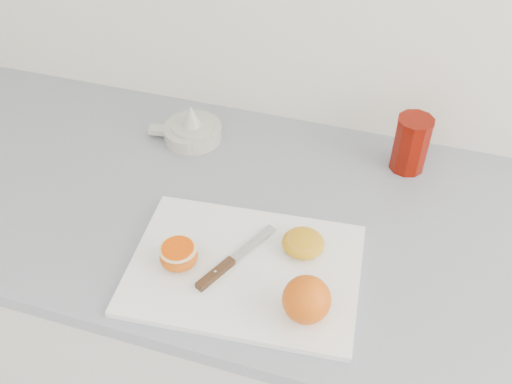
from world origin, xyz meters
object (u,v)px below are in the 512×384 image
(citrus_juicer, at_px, (192,130))
(half_orange, at_px, (179,256))
(counter, at_px, (270,344))
(cutting_board, at_px, (245,269))
(red_tumbler, at_px, (411,146))

(citrus_juicer, bearing_deg, half_orange, -71.27)
(citrus_juicer, bearing_deg, counter, -35.67)
(cutting_board, xyz_separation_m, red_tumbler, (0.23, 0.36, 0.05))
(counter, bearing_deg, citrus_juicer, 144.33)
(counter, xyz_separation_m, red_tumbler, (0.22, 0.20, 0.50))
(counter, relative_size, half_orange, 37.46)
(cutting_board, xyz_separation_m, citrus_juicer, (-0.22, 0.32, 0.02))
(red_tumbler, bearing_deg, counter, -136.99)
(half_orange, relative_size, red_tumbler, 0.54)
(cutting_board, relative_size, citrus_juicer, 2.41)
(cutting_board, relative_size, red_tumbler, 3.24)
(counter, distance_m, citrus_juicer, 0.55)
(cutting_board, bearing_deg, counter, 86.96)
(half_orange, bearing_deg, cutting_board, 13.55)
(half_orange, height_order, red_tumbler, red_tumbler)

